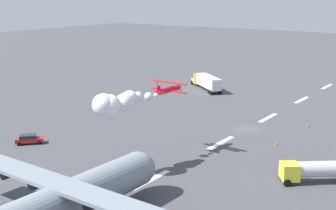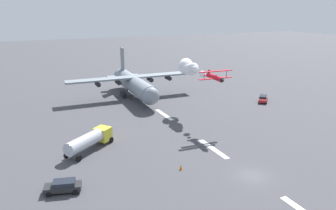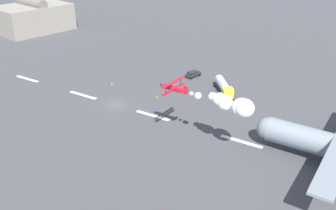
{
  "view_description": "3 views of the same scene",
  "coord_description": "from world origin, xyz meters",
  "px_view_note": "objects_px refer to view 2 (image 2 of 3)",
  "views": [
    {
      "loc": [
        76.36,
        35.59,
        24.44
      ],
      "look_at": [
        17.94,
        -5.05,
        7.38
      ],
      "focal_mm": 50.53,
      "sensor_mm": 36.0,
      "label": 1
    },
    {
      "loc": [
        -31.44,
        27.04,
        21.83
      ],
      "look_at": [
        27.28,
        0.0,
        2.67
      ],
      "focal_mm": 35.08,
      "sensor_mm": 36.0,
      "label": 2
    },
    {
      "loc": [
        47.86,
        -55.48,
        34.97
      ],
      "look_at": [
        14.27,
        -1.2,
        4.06
      ],
      "focal_mm": 39.08,
      "sensor_mm": 36.0,
      "label": 3
    }
  ],
  "objects_px": {
    "fuel_tanker_truck": "(90,140)",
    "followme_car_yellow": "(263,99)",
    "cargo_transport_plane": "(135,85)",
    "traffic_cone_far": "(181,167)",
    "airport_staff_sedan": "(63,186)",
    "stunt_biplane_red": "(190,68)"
  },
  "relations": [
    {
      "from": "fuel_tanker_truck",
      "to": "airport_staff_sedan",
      "type": "height_order",
      "value": "fuel_tanker_truck"
    },
    {
      "from": "followme_car_yellow",
      "to": "traffic_cone_far",
      "type": "relative_size",
      "value": 5.97
    },
    {
      "from": "followme_car_yellow",
      "to": "airport_staff_sedan",
      "type": "height_order",
      "value": "same"
    },
    {
      "from": "stunt_biplane_red",
      "to": "traffic_cone_far",
      "type": "xyz_separation_m",
      "value": [
        -23.23,
        13.71,
        -9.39
      ]
    },
    {
      "from": "cargo_transport_plane",
      "to": "fuel_tanker_truck",
      "type": "xyz_separation_m",
      "value": [
        -26.79,
        17.1,
        -1.74
      ]
    },
    {
      "from": "fuel_tanker_truck",
      "to": "traffic_cone_far",
      "type": "distance_m",
      "value": 15.79
    },
    {
      "from": "cargo_transport_plane",
      "to": "traffic_cone_far",
      "type": "bearing_deg",
      "value": 169.89
    },
    {
      "from": "cargo_transport_plane",
      "to": "airport_staff_sedan",
      "type": "bearing_deg",
      "value": 149.06
    },
    {
      "from": "fuel_tanker_truck",
      "to": "traffic_cone_far",
      "type": "xyz_separation_m",
      "value": [
        -11.99,
        -10.19,
        -1.37
      ]
    },
    {
      "from": "fuel_tanker_truck",
      "to": "followme_car_yellow",
      "type": "relative_size",
      "value": 1.95
    },
    {
      "from": "cargo_transport_plane",
      "to": "traffic_cone_far",
      "type": "relative_size",
      "value": 44.77
    },
    {
      "from": "stunt_biplane_red",
      "to": "airport_staff_sedan",
      "type": "distance_m",
      "value": 38.1
    },
    {
      "from": "stunt_biplane_red",
      "to": "followme_car_yellow",
      "type": "relative_size",
      "value": 4.05
    },
    {
      "from": "fuel_tanker_truck",
      "to": "airport_staff_sedan",
      "type": "distance_m",
      "value": 12.5
    },
    {
      "from": "cargo_transport_plane",
      "to": "followme_car_yellow",
      "type": "height_order",
      "value": "cargo_transport_plane"
    },
    {
      "from": "fuel_tanker_truck",
      "to": "followme_car_yellow",
      "type": "height_order",
      "value": "fuel_tanker_truck"
    },
    {
      "from": "followme_car_yellow",
      "to": "traffic_cone_far",
      "type": "bearing_deg",
      "value": 123.9
    },
    {
      "from": "stunt_biplane_red",
      "to": "airport_staff_sedan",
      "type": "bearing_deg",
      "value": 127.14
    },
    {
      "from": "stunt_biplane_red",
      "to": "fuel_tanker_truck",
      "type": "xyz_separation_m",
      "value": [
        -11.24,
        23.9,
        -8.02
      ]
    },
    {
      "from": "cargo_transport_plane",
      "to": "fuel_tanker_truck",
      "type": "height_order",
      "value": "cargo_transport_plane"
    },
    {
      "from": "airport_staff_sedan",
      "to": "traffic_cone_far",
      "type": "xyz_separation_m",
      "value": [
        -0.87,
        -15.81,
        -0.44
      ]
    },
    {
      "from": "airport_staff_sedan",
      "to": "followme_car_yellow",
      "type": "bearing_deg",
      "value": -66.23
    }
  ]
}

